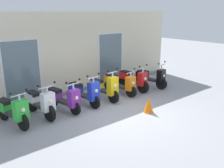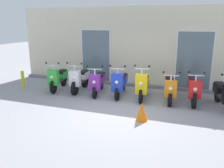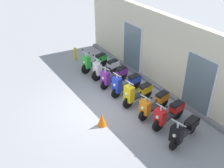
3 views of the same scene
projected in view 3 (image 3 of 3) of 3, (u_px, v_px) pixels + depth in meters
The scene contains 12 objects.
ground_plane at pixel (103, 109), 10.42m from camera, with size 40.00×40.00×0.00m, color #939399.
storefront_facade at pixel (165, 54), 11.03m from camera, with size 11.06×0.50×3.21m.
scooter_green at pixel (94, 61), 12.90m from camera, with size 0.65×1.60×1.18m.
scooter_white at pixel (106, 68), 12.31m from camera, with size 0.62×1.62×1.21m.
scooter_purple at pixel (114, 76), 11.72m from camera, with size 0.68×1.59×1.17m.
scooter_blue at pixel (126, 83), 11.11m from camera, with size 0.57×1.62×1.22m.
scooter_yellow at pixel (137, 93), 10.48m from camera, with size 0.52×1.54×1.27m.
scooter_orange at pixel (154, 104), 9.92m from camera, with size 0.62×1.60×1.12m.
scooter_red at pixel (169, 114), 9.38m from camera, with size 0.53×1.57×1.17m.
scooter_black at pixel (184, 130), 8.67m from camera, with size 0.68×1.55×1.19m.
traffic_cone at pixel (102, 119), 9.45m from camera, with size 0.32×0.32×0.52m, color orange.
curb_bollard at pixel (75, 54), 13.87m from camera, with size 0.12×0.12×0.70m, color yellow.
Camera 3 is at (7.18, -4.30, 6.29)m, focal length 42.62 mm.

